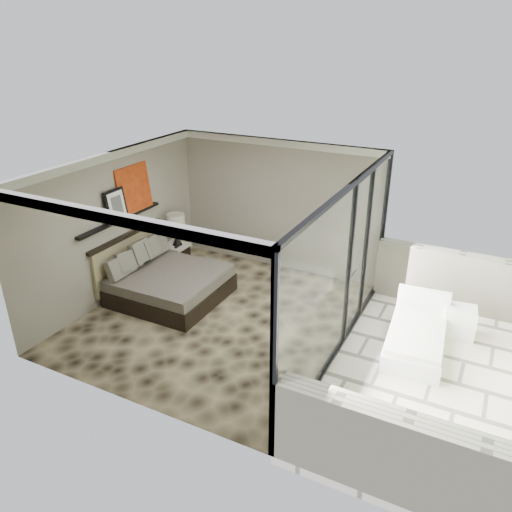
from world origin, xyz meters
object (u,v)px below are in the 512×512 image
at_px(bed, 166,281).
at_px(ottoman, 459,322).
at_px(table_lamp, 176,225).
at_px(lounger, 417,336).
at_px(nightstand, 176,256).

height_order(bed, ottoman, bed).
height_order(table_lamp, lounger, table_lamp).
xyz_separation_m(nightstand, ottoman, (5.88, -0.04, 0.00)).
distance_m(nightstand, ottoman, 5.88).
bearing_deg(bed, lounger, 5.70).
bearing_deg(nightstand, bed, -65.04).
bearing_deg(ottoman, table_lamp, 179.42).
height_order(nightstand, table_lamp, table_lamp).
xyz_separation_m(ottoman, lounger, (-0.57, -0.71, -0.04)).
distance_m(ottoman, lounger, 0.91).
distance_m(bed, nightstand, 1.37).
bearing_deg(lounger, table_lamp, 167.05).
bearing_deg(bed, table_lamp, 115.32).
bearing_deg(nightstand, lounger, -10.28).
bearing_deg(table_lamp, ottoman, -0.58).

